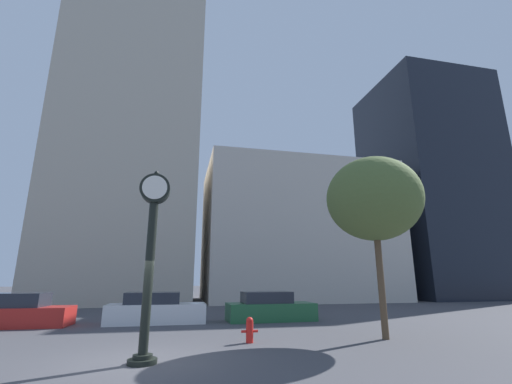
{
  "coord_description": "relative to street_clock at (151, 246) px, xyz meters",
  "views": [
    {
      "loc": [
        0.93,
        -9.87,
        2.03
      ],
      "look_at": [
        5.51,
        10.8,
        7.43
      ],
      "focal_mm": 24.0,
      "sensor_mm": 36.0,
      "label": 1
    }
  ],
  "objects": [
    {
      "name": "building_storefront_row",
      "position": [
        12.39,
        24.27,
        3.76
      ],
      "size": [
        18.45,
        12.0,
        13.3
      ],
      "color": "beige",
      "rests_on": "ground_plane"
    },
    {
      "name": "car_green",
      "position": [
        5.36,
        8.01,
        -2.29
      ],
      "size": [
        4.44,
        1.9,
        1.41
      ],
      "rotation": [
        0.0,
        0.0,
        0.03
      ],
      "color": "#236038",
      "rests_on": "ground_plane"
    },
    {
      "name": "fire_hydrant_near",
      "position": [
        3.16,
        2.25,
        -2.48
      ],
      "size": [
        0.56,
        0.24,
        0.8
      ],
      "color": "red",
      "rests_on": "ground_plane"
    },
    {
      "name": "bare_tree",
      "position": [
        7.93,
        1.89,
        2.12
      ],
      "size": [
        3.56,
        3.56,
        6.63
      ],
      "color": "brown",
      "rests_on": "ground_plane"
    },
    {
      "name": "car_white",
      "position": [
        -0.19,
        8.16,
        -2.28
      ],
      "size": [
        4.53,
        1.75,
        1.42
      ],
      "rotation": [
        0.0,
        0.0,
        -0.0
      ],
      "color": "silver",
      "rests_on": "ground_plane"
    },
    {
      "name": "car_red",
      "position": [
        -5.97,
        8.16,
        -2.29
      ],
      "size": [
        4.12,
        1.88,
        1.43
      ],
      "rotation": [
        0.0,
        0.0,
        -0.03
      ],
      "color": "red",
      "rests_on": "ground_plane"
    },
    {
      "name": "ground_plane",
      "position": [
        -0.18,
        0.27,
        -2.89
      ],
      "size": [
        200.0,
        200.0,
        0.0
      ],
      "primitive_type": "plane",
      "color": "#424247"
    },
    {
      "name": "building_glass_modern",
      "position": [
        29.46,
        24.27,
        9.83
      ],
      "size": [
        11.86,
        12.0,
        25.45
      ],
      "color": "black",
      "rests_on": "ground_plane"
    },
    {
      "name": "building_tall_tower",
      "position": [
        -4.29,
        24.27,
        12.51
      ],
      "size": [
        12.49,
        12.0,
        30.8
      ],
      "color": "#BCB29E",
      "rests_on": "ground_plane"
    },
    {
      "name": "street_clock",
      "position": [
        0.0,
        0.0,
        0.0
      ],
      "size": [
        0.81,
        0.72,
        4.99
      ],
      "color": "black",
      "rests_on": "ground_plane"
    }
  ]
}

